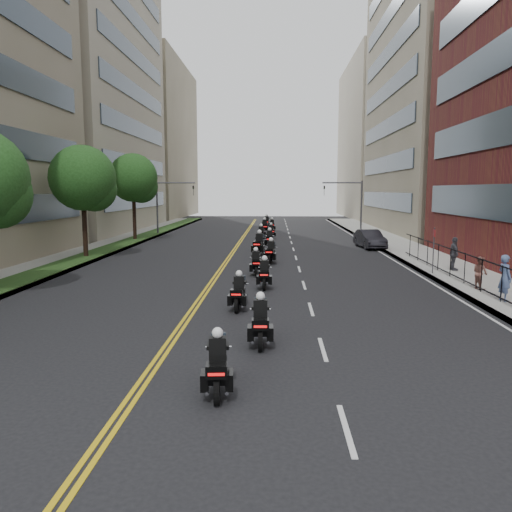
{
  "coord_description": "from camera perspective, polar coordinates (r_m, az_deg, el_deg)",
  "views": [
    {
      "loc": [
        1.79,
        -9.35,
        4.69
      ],
      "look_at": [
        0.89,
        13.3,
        1.67
      ],
      "focal_mm": 35.0,
      "sensor_mm": 36.0,
      "label": 1
    }
  ],
  "objects": [
    {
      "name": "building_right_far",
      "position": [
        89.93,
        15.3,
        12.62
      ],
      "size": [
        15.0,
        28.0,
        26.0
      ],
      "primitive_type": "cube",
      "color": "#A49784",
      "rests_on": "ground"
    },
    {
      "name": "motorcycle_0",
      "position": [
        11.86,
        -4.4,
        -12.6
      ],
      "size": [
        0.55,
        2.07,
        1.53
      ],
      "rotation": [
        0.0,
        0.0,
        0.08
      ],
      "color": "black",
      "rests_on": "ground"
    },
    {
      "name": "pedestrian_a",
      "position": [
        22.88,
        26.56,
        -2.24
      ],
      "size": [
        0.59,
        0.78,
        1.91
      ],
      "primitive_type": "imported",
      "rotation": [
        0.0,
        0.0,
        1.78
      ],
      "color": "#506594",
      "rests_on": "sidewalk_right"
    },
    {
      "name": "ground",
      "position": [
        10.61,
        -8.1,
        -18.74
      ],
      "size": [
        160.0,
        160.0,
        0.0
      ],
      "primitive_type": "plane",
      "color": "black",
      "rests_on": "ground"
    },
    {
      "name": "motorcycle_10",
      "position": [
        52.76,
        1.0,
        3.25
      ],
      "size": [
        0.57,
        2.43,
        1.79
      ],
      "rotation": [
        0.0,
        0.0,
        0.04
      ],
      "color": "black",
      "rests_on": "ground"
    },
    {
      "name": "pedestrian_b",
      "position": [
        25.15,
        24.24,
        -1.75
      ],
      "size": [
        0.74,
        0.86,
        1.51
      ],
      "primitive_type": "imported",
      "rotation": [
        0.0,
        0.0,
        1.84
      ],
      "color": "brown",
      "rests_on": "sidewalk_right"
    },
    {
      "name": "pedestrian_c",
      "position": [
        30.3,
        21.71,
        0.23
      ],
      "size": [
        0.47,
        1.12,
        1.9
      ],
      "primitive_type": "imported",
      "rotation": [
        0.0,
        0.0,
        1.56
      ],
      "color": "#43444C",
      "rests_on": "sidewalk_right"
    },
    {
      "name": "motorcycle_4",
      "position": [
        27.61,
        -0.02,
        -0.92
      ],
      "size": [
        0.54,
        2.09,
        1.54
      ],
      "rotation": [
        0.0,
        0.0,
        0.07
      ],
      "color": "black",
      "rests_on": "ground"
    },
    {
      "name": "motorcycle_12",
      "position": [
        60.53,
        1.23,
        3.8
      ],
      "size": [
        0.58,
        2.4,
        1.77
      ],
      "rotation": [
        0.0,
        0.0,
        -0.05
      ],
      "color": "black",
      "rests_on": "ground"
    },
    {
      "name": "parked_sedan",
      "position": [
        41.35,
        12.88,
        1.91
      ],
      "size": [
        2.09,
        4.65,
        1.48
      ],
      "primitive_type": "imported",
      "rotation": [
        0.0,
        0.0,
        0.12
      ],
      "color": "black",
      "rests_on": "ground"
    },
    {
      "name": "street_trees",
      "position": [
        30.76,
        -22.61,
        7.83
      ],
      "size": [
        4.4,
        38.4,
        7.98
      ],
      "color": "black",
      "rests_on": "ground"
    },
    {
      "name": "sidewalk_right",
      "position": [
        36.13,
        18.67,
        -0.16
      ],
      "size": [
        4.0,
        90.0,
        0.15
      ],
      "primitive_type": "cube",
      "color": "gray",
      "rests_on": "ground"
    },
    {
      "name": "motorcycle_9",
      "position": [
        48.09,
        1.75,
        2.71
      ],
      "size": [
        0.61,
        2.1,
        1.55
      ],
      "rotation": [
        0.0,
        0.0,
        0.11
      ],
      "color": "black",
      "rests_on": "ground"
    },
    {
      "name": "motorcycle_3",
      "position": [
        23.95,
        0.97,
        -2.22
      ],
      "size": [
        0.48,
        2.11,
        1.56
      ],
      "rotation": [
        0.0,
        0.0,
        -0.01
      ],
      "color": "black",
      "rests_on": "ground"
    },
    {
      "name": "building_left_far",
      "position": [
        90.91,
        -13.23,
        12.63
      ],
      "size": [
        16.0,
        28.0,
        26.0
      ],
      "primitive_type": "cube",
      "color": "gray",
      "rests_on": "ground"
    },
    {
      "name": "motorcycle_2",
      "position": [
        19.72,
        -1.99,
        -4.37
      ],
      "size": [
        0.5,
        2.09,
        1.54
      ],
      "rotation": [
        0.0,
        0.0,
        -0.05
      ],
      "color": "black",
      "rests_on": "ground"
    },
    {
      "name": "motorcycle_6",
      "position": [
        35.54,
        0.36,
        1.2
      ],
      "size": [
        0.76,
        2.53,
        1.87
      ],
      "rotation": [
        0.0,
        0.0,
        -0.13
      ],
      "color": "black",
      "rests_on": "ground"
    },
    {
      "name": "iron_fence",
      "position": [
        23.56,
        25.28,
        -2.4
      ],
      "size": [
        0.05,
        28.0,
        1.5
      ],
      "color": "black",
      "rests_on": "sidewalk_right"
    },
    {
      "name": "building_right_tan",
      "position": [
        61.51,
        21.88,
        16.71
      ],
      "size": [
        15.11,
        28.0,
        30.0
      ],
      "color": "gray",
      "rests_on": "ground"
    },
    {
      "name": "traffic_signal_left",
      "position": [
        52.59,
        -10.23,
        6.38
      ],
      "size": [
        4.09,
        0.2,
        5.6
      ],
      "color": "#3F3F44",
      "rests_on": "ground"
    },
    {
      "name": "motorcycle_11",
      "position": [
        56.35,
        1.84,
        3.45
      ],
      "size": [
        0.5,
        2.16,
        1.6
      ],
      "rotation": [
        0.0,
        0.0,
        0.03
      ],
      "color": "black",
      "rests_on": "ground"
    },
    {
      "name": "motorcycle_8",
      "position": [
        44.48,
        0.58,
        2.39
      ],
      "size": [
        0.54,
        2.29,
        1.69
      ],
      "rotation": [
        0.0,
        0.0,
        -0.03
      ],
      "color": "black",
      "rests_on": "ground"
    },
    {
      "name": "sidewalk_left",
      "position": [
        37.3,
        -19.44,
        0.04
      ],
      "size": [
        4.0,
        90.0,
        0.15
      ],
      "primitive_type": "cube",
      "color": "gray",
      "rests_on": "ground"
    },
    {
      "name": "grass_strip",
      "position": [
        37.0,
        -18.29,
        0.18
      ],
      "size": [
        2.0,
        90.0,
        0.04
      ],
      "primitive_type": "cube",
      "color": "#1A3E16",
      "rests_on": "sidewalk_left"
    },
    {
      "name": "motorcycle_5",
      "position": [
        31.97,
        1.69,
        0.33
      ],
      "size": [
        0.64,
        2.26,
        1.67
      ],
      "rotation": [
        0.0,
        0.0,
        -0.11
      ],
      "color": "black",
      "rests_on": "ground"
    },
    {
      "name": "motorcycle_1",
      "position": [
        15.31,
        0.5,
        -7.78
      ],
      "size": [
        0.51,
        2.19,
        1.61
      ],
      "rotation": [
        0.0,
        0.0,
        0.03
      ],
      "color": "black",
      "rests_on": "ground"
    },
    {
      "name": "traffic_signal_right",
      "position": [
        51.94,
        10.92,
        6.35
      ],
      "size": [
        4.09,
        0.2,
        5.6
      ],
      "color": "#3F3F44",
      "rests_on": "ground"
    },
    {
      "name": "motorcycle_7",
      "position": [
        40.2,
        1.57,
        1.82
      ],
      "size": [
        0.52,
        2.26,
        1.67
      ],
      "rotation": [
        0.0,
        0.0,
        -0.01
      ],
      "color": "black",
      "rests_on": "ground"
    },
    {
      "name": "building_left_mid",
      "position": [
        63.29,
        -20.94,
        18.32
      ],
      "size": [
        16.11,
        28.0,
        34.0
      ],
      "color": "#A49784",
      "rests_on": "ground"
    }
  ]
}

